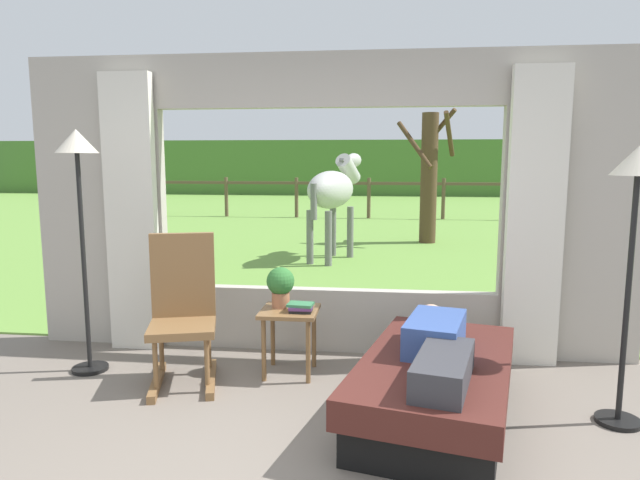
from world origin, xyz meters
The scene contains 16 objects.
back_wall_with_window centered at (0.00, 2.26, 1.25)m, with size 5.20×0.12×2.55m.
curtain_panel_left centered at (-1.69, 2.12, 1.20)m, with size 0.44×0.10×2.40m, color silver.
curtain_panel_right centered at (1.69, 2.12, 1.20)m, with size 0.44×0.10×2.40m, color silver.
outdoor_pasture_lawn centered at (0.00, 13.16, 0.01)m, with size 36.00×21.68×0.02m, color olive.
distant_hill_ridge centered at (0.00, 23.00, 1.20)m, with size 36.00×2.00×2.40m, color #477330.
recliner_sofa centered at (0.85, 1.00, 0.22)m, with size 1.27×1.86×0.42m.
reclining_person centered at (0.85, 0.95, 0.52)m, with size 0.47×1.43×0.22m.
rocking_chair centered at (-1.00, 1.46, 0.55)m, with size 0.63×0.78×1.12m.
side_table centered at (-0.22, 1.67, 0.43)m, with size 0.44×0.44×0.52m.
potted_plant centered at (-0.30, 1.73, 0.70)m, with size 0.22×0.22×0.32m.
book_stack centered at (-0.13, 1.61, 0.56)m, with size 0.20×0.16×0.07m.
floor_lamp_left centered at (-1.83, 1.54, 1.54)m, with size 0.32×0.32×1.90m.
floor_lamp_right centered at (2.02, 1.09, 1.42)m, with size 0.32×0.32×1.76m.
horse centered at (-0.36, 6.57, 1.16)m, with size 0.96×1.80×1.73m.
pasture_tree centered at (1.31, 8.65, 1.35)m, with size 1.16×1.16×2.59m.
pasture_fence_line centered at (0.00, 12.97, 0.74)m, with size 16.10×0.10×1.10m.
Camera 1 is at (0.52, -2.55, 1.70)m, focal length 31.86 mm.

